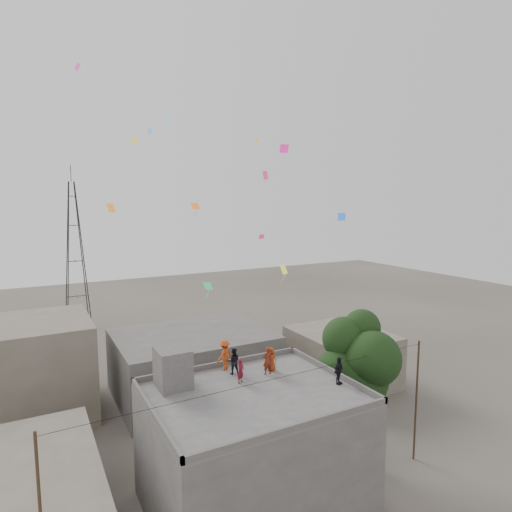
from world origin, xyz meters
The scene contains 17 objects.
ground centered at (0.00, 0.00, 0.00)m, with size 140.00×140.00×0.00m, color #433E37.
main_building centered at (0.00, 0.00, 3.05)m, with size 10.00×8.00×6.10m.
parapet centered at (0.00, 0.00, 6.25)m, with size 10.00×8.00×0.30m.
stair_head_box centered at (-3.20, 2.60, 7.10)m, with size 1.60×1.80×2.00m, color #4D4B48.
neighbor_north centered at (2.00, 14.00, 2.50)m, with size 12.00×9.00×5.00m, color #4D4B48.
neighbor_northwest centered at (-10.00, 16.00, 3.50)m, with size 9.00×8.00×7.00m, color #5E594A.
neighbor_east centered at (14.00, 10.00, 2.20)m, with size 7.00×8.00×4.40m, color #5E594A.
tree centered at (7.37, 0.60, 6.10)m, with size 4.90×4.60×9.10m.
utility_line centered at (0.50, -1.25, 3.83)m, with size 20.12×0.62×7.40m.
transmission_tower centered at (-4.00, 40.00, 9.07)m, with size 2.97×2.97×20.01m.
person_red_adult centered at (1.82, 1.69, 6.87)m, with size 0.56×0.37×1.53m, color maroon.
person_orange_child centered at (2.26, 2.02, 6.76)m, with size 0.65×0.42×1.32m, color #9C3711.
person_dark_child centered at (0.20, 2.60, 6.82)m, with size 0.70×0.55×1.45m, color black.
person_dark_adult centered at (4.40, -1.18, 6.82)m, with size 0.84×0.35×1.43m, color black.
person_orange_adult centered at (0.04, 3.40, 6.95)m, with size 1.10×0.63×1.70m, color #BD4515.
person_red_child centered at (0.03, 1.38, 6.74)m, with size 0.47×0.31×1.28m, color maroon.
kites centered at (1.27, 7.59, 16.74)m, with size 19.42×17.47×11.52m.
Camera 1 is at (-9.39, -17.67, 15.40)m, focal length 30.00 mm.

